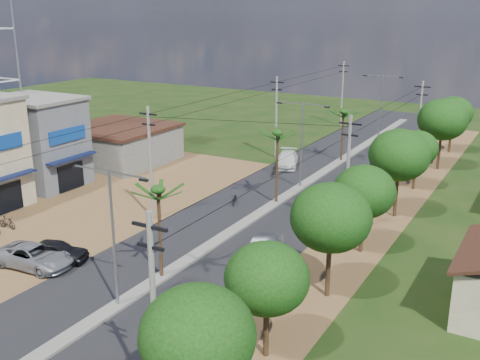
{
  "coord_description": "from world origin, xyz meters",
  "views": [
    {
      "loc": [
        19.84,
        -20.9,
        16.02
      ],
      "look_at": [
        -1.28,
        15.99,
        3.0
      ],
      "focal_mm": 42.0,
      "sensor_mm": 36.0,
      "label": 1
    }
  ],
  "objects_px": {
    "car_parked_dark": "(56,251)",
    "roadside_sign": "(42,258)",
    "car_white_far": "(287,160)",
    "car_parked_silver": "(34,257)",
    "car_silver_mid": "(266,247)"
  },
  "relations": [
    {
      "from": "car_silver_mid",
      "to": "car_parked_dark",
      "type": "height_order",
      "value": "car_silver_mid"
    },
    {
      "from": "car_white_far",
      "to": "roadside_sign",
      "type": "bearing_deg",
      "value": -117.89
    },
    {
      "from": "car_parked_dark",
      "to": "roadside_sign",
      "type": "relative_size",
      "value": 3.95
    },
    {
      "from": "car_silver_mid",
      "to": "car_parked_dark",
      "type": "distance_m",
      "value": 13.86
    },
    {
      "from": "car_silver_mid",
      "to": "car_parked_dark",
      "type": "xyz_separation_m",
      "value": [
        -11.63,
        -7.54,
        -0.02
      ]
    },
    {
      "from": "car_silver_mid",
      "to": "car_parked_dark",
      "type": "bearing_deg",
      "value": 19.33
    },
    {
      "from": "car_white_far",
      "to": "car_parked_dark",
      "type": "xyz_separation_m",
      "value": [
        -3.24,
        -28.71,
        -0.03
      ]
    },
    {
      "from": "car_parked_dark",
      "to": "roadside_sign",
      "type": "height_order",
      "value": "car_parked_dark"
    },
    {
      "from": "car_white_far",
      "to": "car_parked_silver",
      "type": "bearing_deg",
      "value": -117.86
    },
    {
      "from": "roadside_sign",
      "to": "car_parked_dark",
      "type": "bearing_deg",
      "value": 37.76
    },
    {
      "from": "car_white_far",
      "to": "roadside_sign",
      "type": "distance_m",
      "value": 29.76
    },
    {
      "from": "roadside_sign",
      "to": "car_parked_silver",
      "type": "bearing_deg",
      "value": -115.91
    },
    {
      "from": "roadside_sign",
      "to": "car_silver_mid",
      "type": "bearing_deg",
      "value": 13.92
    },
    {
      "from": "roadside_sign",
      "to": "car_white_far",
      "type": "bearing_deg",
      "value": 62.14
    },
    {
      "from": "car_silver_mid",
      "to": "roadside_sign",
      "type": "bearing_deg",
      "value": 20.93
    }
  ]
}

